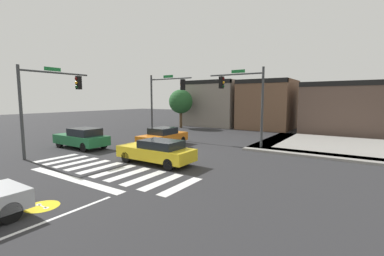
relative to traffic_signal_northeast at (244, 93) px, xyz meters
name	(u,v)px	position (x,y,z in m)	size (l,w,h in m)	color
ground_plane	(162,154)	(-3.54, -5.51, -4.15)	(120.00, 120.00, 0.00)	#2B2B2D
crosswalk_near	(107,169)	(-3.54, -10.01, -4.14)	(10.25, 2.74, 0.01)	silver
bike_detector_marking	(42,206)	(-1.49, -14.39, -4.14)	(1.12, 1.12, 0.01)	yellow
curb_corner_northeast	(320,145)	(4.95, 3.90, -4.07)	(10.00, 10.60, 0.15)	gray
storefront_row	(266,105)	(-2.48, 13.39, -1.17)	(23.27, 6.63, 6.18)	gray
traffic_signal_northeast	(244,93)	(0.00, 0.00, 0.00)	(4.44, 0.32, 6.05)	#383A3D
traffic_signal_southwest	(49,94)	(-9.64, -9.64, -0.10)	(0.32, 4.72, 5.81)	#383A3D
traffic_signal_northwest	(165,95)	(-7.91, 0.19, -0.02)	(4.71, 0.32, 6.00)	#383A3D
car_green	(82,138)	(-10.02, -7.13, -3.36)	(4.60, 1.86, 1.55)	#1E6638
car_yellow	(157,151)	(-2.16, -7.60, -3.42)	(4.69, 1.76, 1.40)	gold
car_orange	(163,137)	(-5.56, -2.92, -3.42)	(1.83, 4.39, 1.46)	orange
roadside_tree	(181,102)	(-12.04, 8.49, -0.77)	(3.08, 3.08, 4.94)	#4C3823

